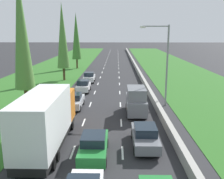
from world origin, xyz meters
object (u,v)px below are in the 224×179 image
silver_sedan_left_lane (74,101)px  grey_van_right_lane (136,101)px  white_box_truck_left_lane (47,119)px  street_light_mast (164,60)px  poplar_tree_third (62,36)px  green_sedan_centre_lane (94,145)px  poplar_tree_fourth (76,36)px  white_hatchback_left_lane_fifth (89,77)px  grey_sedan_right_lane (145,136)px  white_hatchback_left_lane (83,86)px  poplar_tree_second (21,31)px

silver_sedan_left_lane → grey_van_right_lane: bearing=-17.1°
white_box_truck_left_lane → street_light_mast: 15.35m
silver_sedan_left_lane → poplar_tree_third: bearing=105.3°
green_sedan_centre_lane → grey_van_right_lane: (3.49, 9.20, 0.59)m
street_light_mast → white_box_truck_left_lane: bearing=-132.7°
white_box_truck_left_lane → silver_sedan_left_lane: 10.03m
grey_van_right_lane → street_light_mast: 5.96m
street_light_mast → poplar_tree_third: bearing=133.4°
white_box_truck_left_lane → poplar_tree_fourth: poplar_tree_fourth is taller
green_sedan_centre_lane → white_hatchback_left_lane_fifth: 26.19m
white_box_truck_left_lane → grey_sedan_right_lane: 7.18m
white_hatchback_left_lane → white_hatchback_left_lane_fifth: 7.10m
silver_sedan_left_lane → grey_van_right_lane: grey_van_right_lane is taller
white_box_truck_left_lane → grey_van_right_lane: 10.52m
grey_sedan_right_lane → poplar_tree_fourth: bearing=105.5°
green_sedan_centre_lane → grey_van_right_lane: bearing=69.3°
poplar_tree_fourth → white_box_truck_left_lane: bearing=-84.1°
green_sedan_centre_lane → white_hatchback_left_lane: white_hatchback_left_lane is taller
poplar_tree_third → street_light_mast: 21.10m
green_sedan_centre_lane → street_light_mast: 14.78m
white_box_truck_left_lane → street_light_mast: bearing=47.3°
grey_sedan_right_lane → white_hatchback_left_lane_fifth: 25.26m
grey_sedan_right_lane → poplar_tree_second: size_ratio=0.31×
silver_sedan_left_lane → poplar_tree_third: poplar_tree_third is taller
white_box_truck_left_lane → grey_van_right_lane: size_ratio=1.92×
silver_sedan_left_lane → poplar_tree_second: 9.19m
grey_van_right_lane → poplar_tree_second: 13.99m
grey_sedan_right_lane → poplar_tree_second: (-12.10, 9.59, 7.51)m
street_light_mast → silver_sedan_left_lane: bearing=-173.5°
silver_sedan_left_lane → grey_van_right_lane: (6.68, -2.06, 0.59)m
white_hatchback_left_lane → street_light_mast: (9.91, -6.51, 4.40)m
silver_sedan_left_lane → grey_sedan_right_lane: bearing=-54.8°
poplar_tree_fourth → grey_van_right_lane: bearing=-71.4°
grey_sedan_right_lane → poplar_tree_third: (-11.27, 25.97, 6.81)m
silver_sedan_left_lane → white_hatchback_left_lane_fifth: white_hatchback_left_lane_fifth is taller
poplar_tree_fourth → white_hatchback_left_lane_fifth: bearing=-74.3°
green_sedan_centre_lane → white_hatchback_left_lane: size_ratio=1.15×
silver_sedan_left_lane → white_hatchback_left_lane: bearing=89.8°
white_hatchback_left_lane → poplar_tree_fourth: size_ratio=0.31×
poplar_tree_second → white_hatchback_left_lane: bearing=55.2°
green_sedan_centre_lane → poplar_tree_second: 15.97m
poplar_tree_fourth → street_light_mast: size_ratio=1.39×
grey_van_right_lane → white_hatchback_left_lane: grey_van_right_lane is taller
silver_sedan_left_lane → green_sedan_centre_lane: bearing=-74.2°
white_hatchback_left_lane → grey_van_right_lane: bearing=-55.6°
green_sedan_centre_lane → white_hatchback_left_lane_fifth: (-3.11, 26.00, 0.02)m
grey_sedan_right_lane → poplar_tree_third: size_ratio=0.34×
silver_sedan_left_lane → grey_van_right_lane: 7.01m
white_hatchback_left_lane_fifth → poplar_tree_fourth: size_ratio=0.31×
white_box_truck_left_lane → street_light_mast: (10.19, 11.06, 3.05)m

